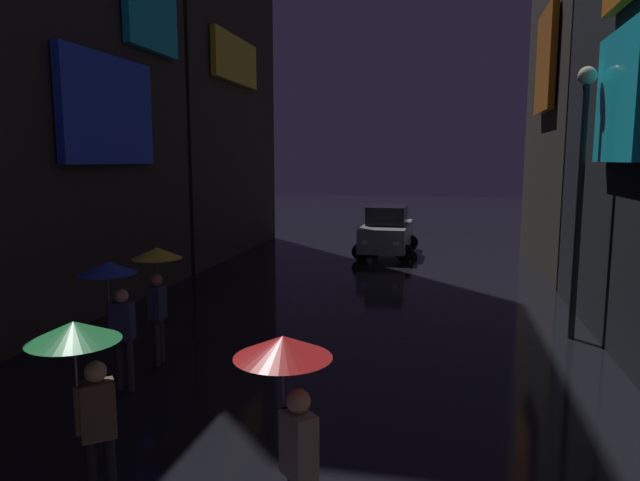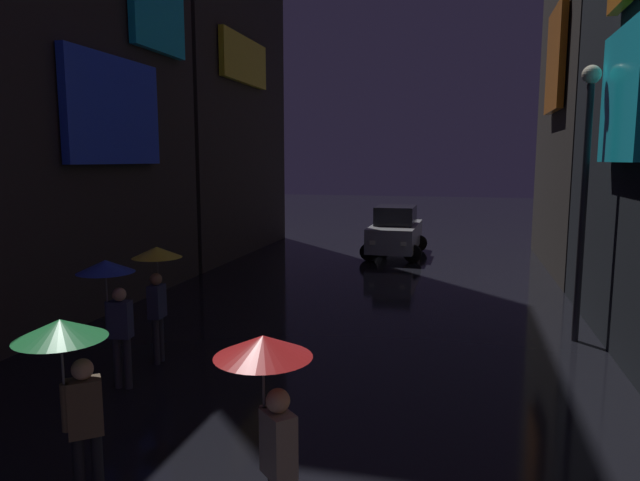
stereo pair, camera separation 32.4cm
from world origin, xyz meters
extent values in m
cube|color=#2D2826|center=(-7.50, 13.37, 6.03)|extent=(4.00, 8.74, 12.05)
cube|color=#264CF9|center=(-5.35, 13.32, 4.83)|extent=(0.20, 3.60, 2.49)
cube|color=#19D8F2|center=(-5.35, 15.51, 7.75)|extent=(0.20, 2.56, 2.44)
cube|color=yellow|center=(-5.35, 21.67, 7.33)|extent=(0.20, 4.16, 1.66)
cube|color=#19D8F2|center=(5.35, 12.46, 4.81)|extent=(0.20, 2.52, 2.34)
cube|color=orange|center=(5.35, 20.99, 6.79)|extent=(0.20, 2.80, 3.20)
cylinder|color=#2D2D38|center=(-2.48, 9.03, 0.42)|extent=(0.12, 0.12, 0.85)
cylinder|color=#2D2D38|center=(-2.66, 9.01, 0.42)|extent=(0.12, 0.12, 0.85)
cube|color=#333859|center=(-2.57, 9.02, 1.15)|extent=(0.36, 0.26, 0.60)
sphere|color=tan|center=(-2.57, 9.02, 1.56)|extent=(0.22, 0.22, 0.22)
cylinder|color=#333859|center=(-2.75, 8.95, 1.20)|extent=(0.09, 0.09, 0.50)
cylinder|color=slate|center=(-2.75, 8.95, 1.53)|extent=(0.02, 0.02, 0.77)
cone|color=#263FB2|center=(-2.75, 8.95, 2.02)|extent=(0.90, 0.90, 0.20)
cylinder|color=black|center=(-0.96, 6.10, 0.42)|extent=(0.12, 0.12, 0.85)
cylinder|color=black|center=(-1.10, 5.99, 0.42)|extent=(0.12, 0.12, 0.85)
cube|color=brown|center=(-1.03, 6.04, 1.15)|extent=(0.40, 0.38, 0.60)
sphere|color=tan|center=(-1.03, 6.04, 1.56)|extent=(0.22, 0.22, 0.22)
cylinder|color=brown|center=(-1.14, 5.89, 1.20)|extent=(0.09, 0.09, 0.50)
cylinder|color=slate|center=(-1.14, 5.89, 1.53)|extent=(0.02, 0.02, 0.77)
cone|color=green|center=(-1.14, 5.89, 2.02)|extent=(0.90, 0.90, 0.20)
cylinder|color=#2D2D38|center=(-2.61, 10.13, 0.42)|extent=(0.12, 0.12, 0.85)
cylinder|color=#2D2D38|center=(-2.63, 10.31, 0.42)|extent=(0.12, 0.12, 0.85)
cube|color=#333859|center=(-2.62, 10.22, 1.15)|extent=(0.24, 0.35, 0.60)
sphere|color=#9E7051|center=(-2.62, 10.22, 1.56)|extent=(0.22, 0.22, 0.22)
cylinder|color=#333859|center=(-2.68, 10.40, 1.20)|extent=(0.09, 0.09, 0.50)
cylinder|color=slate|center=(-2.68, 10.40, 1.53)|extent=(0.02, 0.02, 0.77)
cone|color=yellow|center=(-2.68, 10.40, 2.02)|extent=(0.90, 0.90, 0.20)
cube|color=gray|center=(1.15, 5.80, 1.15)|extent=(0.40, 0.39, 0.60)
sphere|color=tan|center=(1.15, 5.80, 1.56)|extent=(0.22, 0.22, 0.22)
cylinder|color=gray|center=(0.98, 5.89, 1.20)|extent=(0.09, 0.09, 0.50)
cylinder|color=slate|center=(0.98, 5.89, 1.53)|extent=(0.02, 0.02, 0.77)
cone|color=red|center=(0.98, 5.89, 2.02)|extent=(0.90, 0.90, 0.20)
cube|color=#99999E|center=(0.18, 23.11, 0.77)|extent=(1.75, 4.12, 0.90)
cube|color=black|center=(0.18, 23.11, 1.57)|extent=(1.47, 1.86, 0.70)
cylinder|color=black|center=(0.97, 21.77, 0.32)|extent=(0.64, 0.23, 0.64)
cylinder|color=black|center=(-0.64, 21.79, 0.32)|extent=(0.64, 0.23, 0.64)
cylinder|color=black|center=(1.00, 24.43, 0.32)|extent=(0.64, 0.23, 0.64)
cylinder|color=black|center=(-0.61, 24.45, 0.32)|extent=(0.64, 0.23, 0.64)
cube|color=white|center=(0.70, 21.03, 0.77)|extent=(0.20, 0.06, 0.14)
cube|color=white|center=(-0.40, 21.05, 0.77)|extent=(0.20, 0.06, 0.14)
cylinder|color=#2D2D33|center=(5.00, 13.47, 2.56)|extent=(0.14, 0.14, 5.13)
sphere|color=#F9EFCC|center=(5.00, 13.47, 5.31)|extent=(0.36, 0.36, 0.36)
camera|label=1|loc=(2.37, 1.15, 3.68)|focal=32.00mm
camera|label=2|loc=(2.68, 1.23, 3.68)|focal=32.00mm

